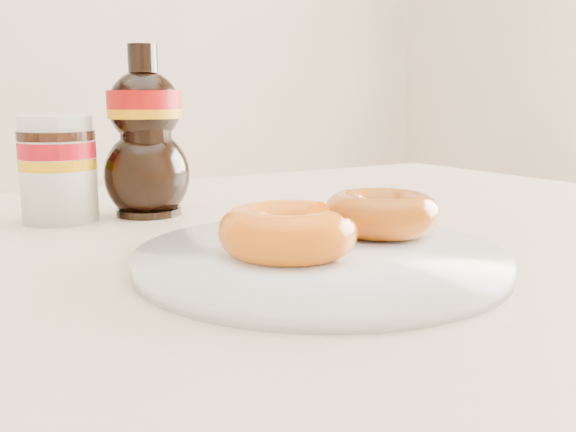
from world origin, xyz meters
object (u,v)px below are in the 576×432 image
nutella_jar (58,165)px  donut_whole (381,213)px  donut_bitten (288,231)px  plate (320,258)px  dining_table (194,330)px  syrup_bottle (146,131)px

nutella_jar → donut_whole: bearing=-53.3°
donut_bitten → plate: bearing=-17.9°
donut_whole → donut_bitten: bearing=-168.0°
donut_bitten → donut_whole: (0.12, 0.02, -0.00)m
plate → donut_whole: donut_whole is taller
dining_table → plate: bearing=-64.8°
donut_bitten → donut_whole: donut_bitten is taller
plate → nutella_jar: size_ratio=2.58×
syrup_bottle → plate: bearing=-82.8°
donut_bitten → donut_whole: bearing=-7.7°
dining_table → plate: (0.06, -0.13, 0.09)m
donut_bitten → nutella_jar: bearing=88.4°
plate → donut_bitten: 0.04m
dining_table → syrup_bottle: size_ratio=7.14×
donut_bitten → nutella_jar: size_ratio=0.94×
dining_table → donut_whole: (0.14, -0.10, 0.12)m
donut_bitten → donut_whole: 0.12m
plate → dining_table: bearing=115.2°
dining_table → donut_bitten: bearing=-77.6°
plate → nutella_jar: 0.35m
dining_table → donut_whole: donut_whole is taller
donut_whole → nutella_jar: nutella_jar is taller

